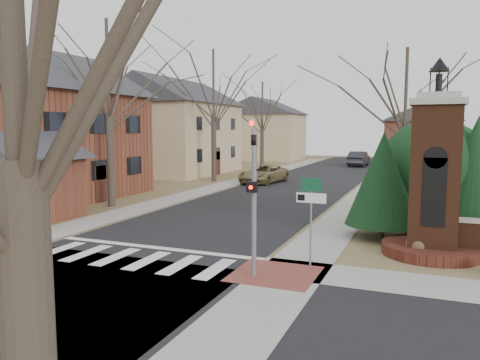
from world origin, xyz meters
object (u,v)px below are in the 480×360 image
at_px(brick_gate_monument, 434,191).
at_px(distant_car, 359,159).
at_px(traffic_signal_pole, 254,187).
at_px(pickup_truck, 263,174).
at_px(sign_post, 311,205).

xyz_separation_m(brick_gate_monument, distant_car, (-7.40, 36.64, -1.34)).
height_order(traffic_signal_pole, pickup_truck, traffic_signal_pole).
xyz_separation_m(traffic_signal_pole, distant_car, (-2.70, 41.06, -1.76)).
distance_m(traffic_signal_pole, brick_gate_monument, 6.47).
distance_m(traffic_signal_pole, pickup_truck, 23.14).
height_order(brick_gate_monument, pickup_truck, brick_gate_monument).
xyz_separation_m(sign_post, pickup_truck, (-8.58, 20.46, -1.25)).
bearing_deg(distant_car, traffic_signal_pole, 95.60).
bearing_deg(traffic_signal_pole, pickup_truck, 108.43).
relative_size(traffic_signal_pole, pickup_truck, 0.89).
bearing_deg(distant_car, sign_post, 97.59).
bearing_deg(pickup_truck, brick_gate_monument, -46.96).
bearing_deg(traffic_signal_pole, brick_gate_monument, 43.24).
bearing_deg(brick_gate_monument, traffic_signal_pole, -136.76).
height_order(brick_gate_monument, distant_car, brick_gate_monument).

